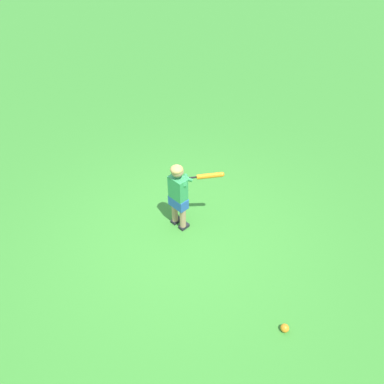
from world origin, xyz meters
TOP-DOWN VIEW (x-y plane):
  - ground_plane at (0.00, 0.00)m, footprint 40.00×40.00m
  - child_batter at (-0.21, 0.19)m, footprint 0.59×0.59m
  - play_ball_center_lawn at (1.78, -0.33)m, footprint 0.10×0.10m

SIDE VIEW (x-z plane):
  - ground_plane at x=0.00m, z-range 0.00..0.00m
  - play_ball_center_lawn at x=1.78m, z-range 0.00..0.10m
  - child_batter at x=-0.21m, z-range 0.11..1.19m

